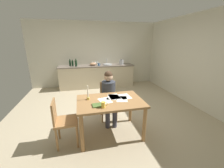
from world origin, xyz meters
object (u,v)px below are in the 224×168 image
object	(u,v)px
chair_side_empty	(63,120)
candlestick	(88,96)
dining_table	(110,105)
mixing_bowl	(93,64)
book_magazine	(98,105)
wine_glass_by_kettle	(95,62)
person_seated	(109,94)
chair_at_table	(108,98)
coffee_mug	(103,105)
bottle_vinegar	(73,63)
stovetop_kettle	(121,62)
wine_glass_back_left	(92,62)
sink_unit	(107,64)
teacup_on_counter	(99,64)
bottle_wine_red	(76,63)
wine_glass_near_sink	(98,62)
bottle_oil	(70,63)

from	to	relation	value
chair_side_empty	candlestick	world-z (taller)	candlestick
dining_table	mixing_bowl	xyz separation A→B (m)	(-0.00, 3.20, 0.32)
book_magazine	wine_glass_by_kettle	xyz separation A→B (m)	(0.37, 3.53, 0.25)
person_seated	mixing_bowl	world-z (taller)	person_seated
dining_table	chair_at_table	xyz separation A→B (m)	(0.09, 0.67, -0.13)
coffee_mug	bottle_vinegar	bearing A→B (deg)	99.89
stovetop_kettle	wine_glass_back_left	distance (m)	1.20
person_seated	stovetop_kettle	bearing A→B (deg)	67.76
mixing_bowl	wine_glass_by_kettle	world-z (taller)	wine_glass_by_kettle
book_magazine	sink_unit	size ratio (longest dim) A/B	0.51
chair_side_empty	teacup_on_counter	distance (m)	3.37
coffee_mug	book_magazine	xyz separation A→B (m)	(-0.09, 0.10, -0.04)
dining_table	coffee_mug	distance (m)	0.37
candlestick	dining_table	bearing A→B (deg)	-17.76
dining_table	bottle_vinegar	world-z (taller)	bottle_vinegar
coffee_mug	bottle_wine_red	distance (m)	3.43
candlestick	wine_glass_near_sink	world-z (taller)	wine_glass_near_sink
coffee_mug	sink_unit	distance (m)	3.57
chair_side_empty	wine_glass_by_kettle	distance (m)	3.62
dining_table	book_magazine	size ratio (longest dim) A/B	6.88
candlestick	mixing_bowl	distance (m)	3.10
dining_table	bottle_wine_red	distance (m)	3.20
bottle_wine_red	teacup_on_counter	world-z (taller)	bottle_wine_red
wine_glass_back_left	stovetop_kettle	bearing A→B (deg)	-7.15
stovetop_kettle	dining_table	bearing A→B (deg)	-110.27
person_seated	book_magazine	bearing A→B (deg)	-116.80
chair_at_table	book_magazine	size ratio (longest dim) A/B	4.84
book_magazine	wine_glass_back_left	size ratio (longest dim) A/B	1.19
stovetop_kettle	bottle_oil	bearing A→B (deg)	178.01
candlestick	wine_glass_by_kettle	bearing A→B (deg)	80.97
book_magazine	sink_unit	world-z (taller)	sink_unit
bottle_oil	wine_glass_back_left	distance (m)	0.88
wine_glass_near_sink	dining_table	bearing A→B (deg)	-93.51
sink_unit	bottle_wine_red	size ratio (longest dim) A/B	1.24
sink_unit	bottle_oil	world-z (taller)	bottle_oil
bottle_vinegar	bottle_wine_red	distance (m)	0.21
dining_table	candlestick	xyz separation A→B (m)	(-0.41, 0.13, 0.19)
mixing_bowl	stovetop_kettle	xyz separation A→B (m)	(1.18, -0.00, 0.04)
candlestick	wine_glass_back_left	size ratio (longest dim) A/B	1.85
stovetop_kettle	bottle_wine_red	bearing A→B (deg)	-177.24
bottle_wine_red	wine_glass_near_sink	bearing A→B (deg)	15.42
bottle_wine_red	teacup_on_counter	distance (m)	0.88
bottle_oil	wine_glass_by_kettle	bearing A→B (deg)	4.49
bottle_oil	stovetop_kettle	xyz separation A→B (m)	(2.07, -0.07, -0.02)
book_magazine	bottle_vinegar	xyz separation A→B (m)	(-0.53, 3.45, 0.25)
chair_side_empty	bottle_vinegar	world-z (taller)	bottle_vinegar
mixing_bowl	teacup_on_counter	bearing A→B (deg)	-35.71
chair_side_empty	wine_glass_by_kettle	xyz separation A→B (m)	(0.99, 3.45, 0.52)
bottle_wine_red	wine_glass_near_sink	xyz separation A→B (m)	(0.87, 0.24, -0.01)
sink_unit	bottle_vinegar	world-z (taller)	bottle_vinegar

